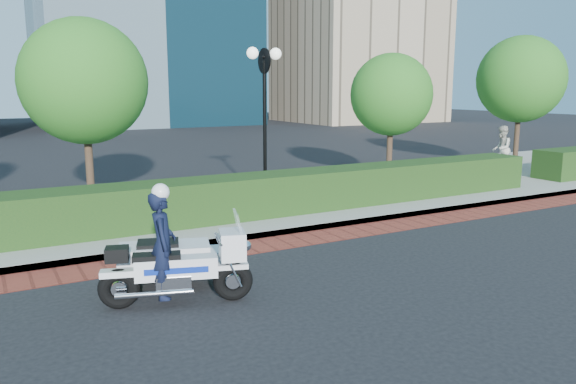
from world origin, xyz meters
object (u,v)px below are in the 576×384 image
tree_b (84,82)px  tree_d (521,79)px  police_motorcycle (170,258)px  pedestrian (501,149)px  lamppost (265,100)px  tree_c (391,95)px

tree_b → tree_d: tree_d is taller
tree_d → police_motorcycle: tree_d is taller
police_motorcycle → pedestrian: bearing=40.3°
lamppost → tree_d: (12.00, 1.30, 0.65)m
police_motorcycle → pedestrian: 16.06m
lamppost → tree_b: size_ratio=0.86×
lamppost → tree_b: tree_b is taller
tree_d → pedestrian: tree_d is taller
lamppost → tree_b: 4.71m
tree_c → pedestrian: size_ratio=2.47×
tree_d → pedestrian: 3.20m
lamppost → tree_b: bearing=163.9°
police_motorcycle → pedestrian: size_ratio=1.31×
tree_c → tree_b: bearing=180.0°
tree_b → tree_c: size_ratio=1.14×
lamppost → pedestrian: size_ratio=2.42×
lamppost → police_motorcycle: bearing=-128.7°
tree_b → tree_d: 16.50m
tree_b → police_motorcycle: (-0.04, -6.97, -2.78)m
police_motorcycle → tree_d: bearing=40.4°
pedestrian → tree_b: bearing=-38.3°
lamppost → tree_c: (5.50, 1.30, 0.09)m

